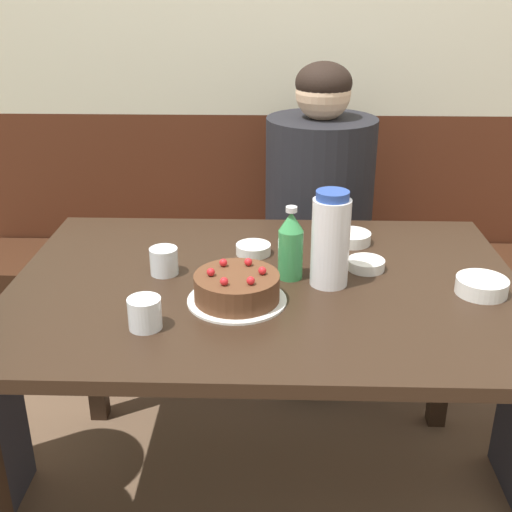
{
  "coord_description": "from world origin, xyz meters",
  "views": [
    {
      "loc": [
        0.02,
        -1.52,
        1.5
      ],
      "look_at": [
        -0.03,
        0.05,
        0.82
      ],
      "focal_mm": 45.0,
      "sensor_mm": 36.0,
      "label": 1
    }
  ],
  "objects": [
    {
      "name": "ground_plane",
      "position": [
        0.0,
        0.0,
        0.0
      ],
      "size": [
        12.0,
        12.0,
        0.0
      ],
      "primitive_type": "plane",
      "color": "brown"
    },
    {
      "name": "back_wall",
      "position": [
        0.0,
        1.05,
        1.25
      ],
      "size": [
        4.8,
        0.04,
        2.5
      ],
      "color": "#4C2314",
      "rests_on": "ground_plane"
    },
    {
      "name": "bench_seat",
      "position": [
        0.0,
        0.83,
        0.23
      ],
      "size": [
        2.33,
        0.38,
        0.47
      ],
      "color": "#381E11",
      "rests_on": "ground_plane"
    },
    {
      "name": "dining_table",
      "position": [
        0.0,
        0.0,
        0.68
      ],
      "size": [
        1.34,
        0.94,
        0.77
      ],
      "color": "black",
      "rests_on": "ground_plane"
    },
    {
      "name": "birthday_cake",
      "position": [
        -0.07,
        -0.12,
        0.8
      ],
      "size": [
        0.25,
        0.25,
        0.09
      ],
      "color": "white",
      "rests_on": "dining_table"
    },
    {
      "name": "water_pitcher",
      "position": [
        0.16,
        -0.01,
        0.89
      ],
      "size": [
        0.1,
        0.1,
        0.25
      ],
      "color": "white",
      "rests_on": "dining_table"
    },
    {
      "name": "soju_bottle",
      "position": [
        0.06,
        0.03,
        0.86
      ],
      "size": [
        0.07,
        0.07,
        0.2
      ],
      "color": "#388E4C",
      "rests_on": "dining_table"
    },
    {
      "name": "bowl_soup_white",
      "position": [
        0.55,
        -0.05,
        0.79
      ],
      "size": [
        0.13,
        0.13,
        0.04
      ],
      "color": "white",
      "rests_on": "dining_table"
    },
    {
      "name": "bowl_rice_small",
      "position": [
        -0.04,
        0.18,
        0.78
      ],
      "size": [
        0.1,
        0.1,
        0.03
      ],
      "color": "white",
      "rests_on": "dining_table"
    },
    {
      "name": "bowl_side_dish",
      "position": [
        0.27,
        0.08,
        0.78
      ],
      "size": [
        0.1,
        0.1,
        0.03
      ],
      "color": "white",
      "rests_on": "dining_table"
    },
    {
      "name": "bowl_sauce_shallow",
      "position": [
        0.25,
        0.27,
        0.79
      ],
      "size": [
        0.12,
        0.12,
        0.03
      ],
      "color": "white",
      "rests_on": "dining_table"
    },
    {
      "name": "glass_water_tall",
      "position": [
        -0.27,
        -0.25,
        0.81
      ],
      "size": [
        0.08,
        0.08,
        0.07
      ],
      "color": "silver",
      "rests_on": "dining_table"
    },
    {
      "name": "glass_tumbler_short",
      "position": [
        -0.27,
        0.04,
        0.81
      ],
      "size": [
        0.08,
        0.08,
        0.07
      ],
      "color": "silver",
      "rests_on": "dining_table"
    },
    {
      "name": "person_pale_blue_shirt",
      "position": [
        0.18,
        0.73,
        0.63
      ],
      "size": [
        0.39,
        0.39,
        1.25
      ],
      "rotation": [
        0.0,
        0.0,
        -1.57
      ],
      "color": "#33333D",
      "rests_on": "ground_plane"
    }
  ]
}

